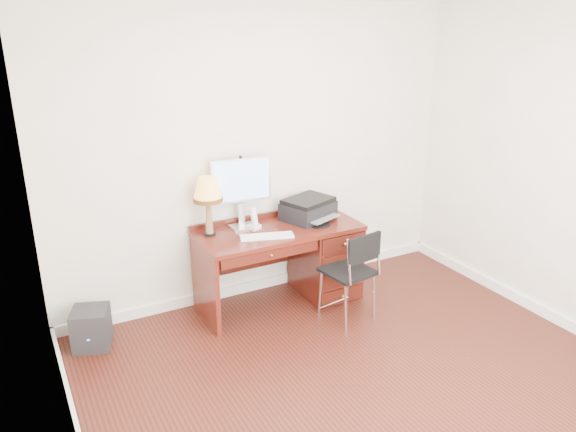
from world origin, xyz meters
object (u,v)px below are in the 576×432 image
chair (352,267)px  phone (254,223)px  equipment_box (91,328)px  leg_lamp (208,193)px  desk (309,255)px  monitor (241,184)px  printer (308,209)px

chair → phone: bearing=123.8°
chair → equipment_box: (-2.12, 0.64, -0.35)m
leg_lamp → chair: size_ratio=0.62×
desk → monitor: 0.97m
equipment_box → desk: bearing=18.5°
monitor → printer: 0.71m
desk → printer: printer is taller
printer → phone: size_ratio=2.78×
desk → leg_lamp: leg_lamp is taller
chair → desk: bearing=90.2°
printer → chair: size_ratio=0.65×
phone → monitor: bearing=99.6°
printer → phone: 0.57m
chair → leg_lamp: bearing=135.7°
desk → phone: (-0.53, 0.09, 0.40)m
desk → chair: 0.61m
desk → printer: (0.04, 0.09, 0.44)m
monitor → equipment_box: 1.74m
printer → phone: bearing=161.0°
monitor → leg_lamp: 0.35m
phone → equipment_box: bearing=162.0°
phone → chair: phone is taller
leg_lamp → chair: (1.02, -0.74, -0.62)m
chair → equipment_box: bearing=154.5°
phone → equipment_box: 1.63m
monitor → printer: (0.63, -0.11, -0.30)m
printer → leg_lamp: 1.01m
printer → chair: printer is taller
phone → desk: bearing=-28.8°
printer → equipment_box: 2.17m
printer → equipment_box: printer is taller
printer → desk: bearing=-132.1°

